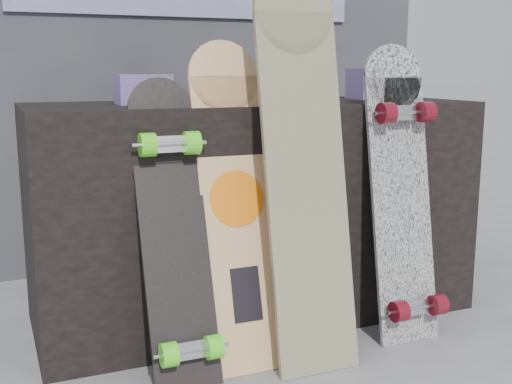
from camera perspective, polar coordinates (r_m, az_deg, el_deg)
name	(u,v)px	position (r m, az deg, el deg)	size (l,w,h in m)	color
ground	(314,366)	(2.10, 5.22, -15.11)	(60.00, 60.00, 0.00)	slate
vendor_table	(253,210)	(2.40, -0.24, -1.61)	(1.60, 0.60, 0.80)	black
booth	(184,29)	(3.14, -6.40, 14.17)	(2.40, 0.22, 2.20)	#34353A
merch_box_purple	(143,89)	(2.24, -9.98, 8.98)	(0.18, 0.12, 0.10)	#5F3E80
merch_box_small	(369,84)	(2.66, 10.03, 9.47)	(0.14, 0.14, 0.12)	#5F3E80
merch_box_flat	(233,93)	(2.45, -2.07, 8.82)	(0.22, 0.10, 0.06)	#D1B78C
longboard_geisha	(235,194)	(2.00, -1.85, -0.20)	(0.23, 0.29, 1.01)	#C6B886
longboard_celtic	(304,158)	(1.97, 4.31, 3.04)	(0.27, 0.26, 1.22)	beige
longboard_cascadia	(402,190)	(2.23, 12.89, 0.17)	(0.23, 0.26, 1.00)	white
skateboard_dark	(174,226)	(1.92, -7.28, -3.05)	(0.20, 0.35, 0.90)	black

